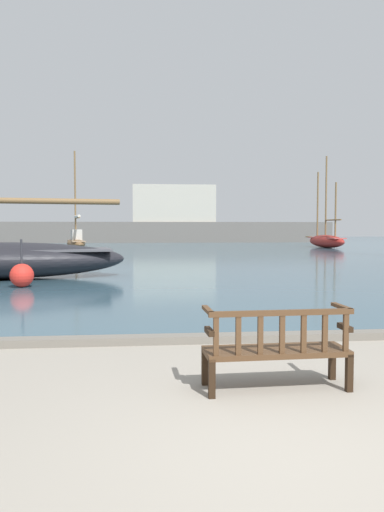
{
  "coord_description": "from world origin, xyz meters",
  "views": [
    {
      "loc": [
        -1.21,
        -3.82,
        1.8
      ],
      "look_at": [
        0.13,
        10.0,
        1.0
      ],
      "focal_mm": 35.0,
      "sensor_mm": 36.0,
      "label": 1
    }
  ],
  "objects_px": {
    "sailboat_mid_starboard": "(326,240)",
    "sailboat_outer_starboard": "(76,241)",
    "channel_buoy": "(22,275)",
    "park_bench": "(277,348)"
  },
  "relations": [
    {
      "from": "sailboat_mid_starboard",
      "to": "sailboat_outer_starboard",
      "type": "relative_size",
      "value": 0.98
    },
    {
      "from": "sailboat_mid_starboard",
      "to": "channel_buoy",
      "type": "height_order",
      "value": "sailboat_mid_starboard"
    },
    {
      "from": "park_bench",
      "to": "sailboat_mid_starboard",
      "type": "height_order",
      "value": "sailboat_mid_starboard"
    },
    {
      "from": "park_bench",
      "to": "sailboat_outer_starboard",
      "type": "height_order",
      "value": "sailboat_outer_starboard"
    },
    {
      "from": "sailboat_outer_starboard",
      "to": "channel_buoy",
      "type": "height_order",
      "value": "sailboat_outer_starboard"
    },
    {
      "from": "sailboat_mid_starboard",
      "to": "sailboat_outer_starboard",
      "type": "height_order",
      "value": "sailboat_outer_starboard"
    },
    {
      "from": "park_bench",
      "to": "sailboat_outer_starboard",
      "type": "relative_size",
      "value": 0.21
    },
    {
      "from": "park_bench",
      "to": "channel_buoy",
      "type": "height_order",
      "value": "channel_buoy"
    },
    {
      "from": "sailboat_mid_starboard",
      "to": "sailboat_outer_starboard",
      "type": "distance_m",
      "value": 20.77
    },
    {
      "from": "sailboat_mid_starboard",
      "to": "sailboat_outer_starboard",
      "type": "xyz_separation_m",
      "value": [
        -20.77,
        0.35,
        -0.04
      ]
    }
  ]
}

